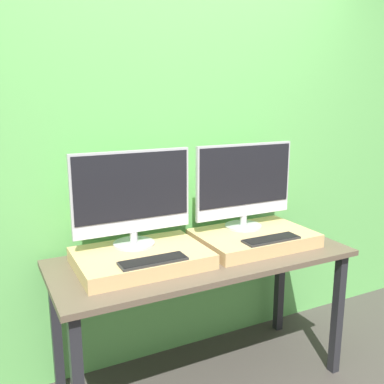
{
  "coord_description": "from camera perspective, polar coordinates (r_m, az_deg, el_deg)",
  "views": [
    {
      "loc": [
        -1.04,
        -1.59,
        1.63
      ],
      "look_at": [
        0.0,
        0.46,
        1.1
      ],
      "focal_mm": 40.0,
      "sensor_mm": 36.0,
      "label": 1
    }
  ],
  "objects": [
    {
      "name": "keyboard_left",
      "position": [
        2.06,
        -5.2,
        -9.11
      ],
      "size": [
        0.33,
        0.1,
        0.01
      ],
      "color": "#2D2D2D",
      "rests_on": "wooden_riser_left"
    },
    {
      "name": "monitor_right",
      "position": [
        2.53,
        7.02,
        1.06
      ],
      "size": [
        0.63,
        0.22,
        0.5
      ],
      "color": "#B2B2B7",
      "rests_on": "wooden_riser_right"
    },
    {
      "name": "wooden_riser_right",
      "position": [
        2.52,
        8.19,
        -6.09
      ],
      "size": [
        0.65,
        0.46,
        0.07
      ],
      "color": "tan",
      "rests_on": "workbench"
    },
    {
      "name": "wall_back",
      "position": [
        2.56,
        -2.69,
        5.46
      ],
      "size": [
        8.0,
        0.04,
        2.6
      ],
      "color": "#66B75B",
      "rests_on": "ground_plane"
    },
    {
      "name": "keyboard_right",
      "position": [
        2.38,
        10.52,
        -6.19
      ],
      "size": [
        0.33,
        0.1,
        0.01
      ],
      "color": "#2D2D2D",
      "rests_on": "wooden_riser_right"
    },
    {
      "name": "workbench",
      "position": [
        2.38,
        1.48,
        -10.42
      ],
      "size": [
        1.63,
        0.66,
        0.78
      ],
      "color": "brown",
      "rests_on": "ground_plane"
    },
    {
      "name": "monitor_left",
      "position": [
        2.23,
        -7.94,
        -0.58
      ],
      "size": [
        0.63,
        0.22,
        0.5
      ],
      "color": "#B2B2B7",
      "rests_on": "wooden_riser_left"
    },
    {
      "name": "wooden_riser_left",
      "position": [
        2.22,
        -6.78,
        -8.73
      ],
      "size": [
        0.65,
        0.46,
        0.07
      ],
      "color": "tan",
      "rests_on": "workbench"
    }
  ]
}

